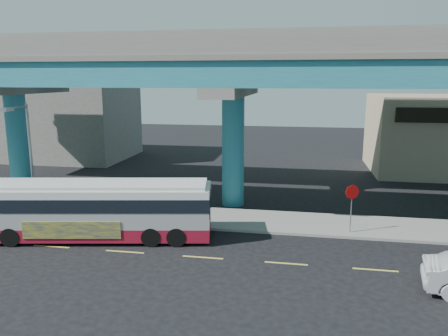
% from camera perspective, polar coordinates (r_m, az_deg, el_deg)
% --- Properties ---
extents(ground, '(120.00, 120.00, 0.00)m').
position_cam_1_polar(ground, '(21.83, -2.60, -11.29)').
color(ground, black).
rests_on(ground, ground).
extents(sidewalk, '(70.00, 4.00, 0.15)m').
position_cam_1_polar(sidewalk, '(26.85, -0.01, -6.66)').
color(sidewalk, gray).
rests_on(sidewalk, ground).
extents(lane_markings, '(58.00, 0.12, 0.01)m').
position_cam_1_polar(lane_markings, '(21.56, -2.78, -11.58)').
color(lane_markings, '#D8C64C').
rests_on(lane_markings, ground).
extents(viaduct, '(52.00, 12.40, 11.70)m').
position_cam_1_polar(viaduct, '(29.07, 1.27, 12.88)').
color(viaduct, '#21647D').
rests_on(viaduct, ground).
extents(building_concrete, '(12.00, 10.00, 9.00)m').
position_cam_1_polar(building_concrete, '(50.17, -19.25, 6.39)').
color(building_concrete, gray).
rests_on(building_concrete, ground).
extents(transit_bus, '(12.37, 4.69, 3.11)m').
position_cam_1_polar(transit_bus, '(24.34, -16.16, -5.06)').
color(transit_bus, maroon).
rests_on(transit_bus, ground).
extents(parked_car, '(1.99, 3.89, 1.25)m').
position_cam_1_polar(parked_car, '(31.36, -23.28, -3.60)').
color(parked_car, '#2E2D33').
rests_on(parked_car, sidewalk).
extents(street_lamp, '(0.50, 2.29, 6.89)m').
position_cam_1_polar(street_lamp, '(28.41, -24.64, 2.84)').
color(street_lamp, gray).
rests_on(street_lamp, sidewalk).
extents(stop_sign, '(0.76, 0.35, 2.71)m').
position_cam_1_polar(stop_sign, '(24.78, 16.36, -3.78)').
color(stop_sign, gray).
rests_on(stop_sign, sidewalk).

